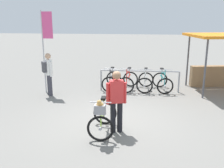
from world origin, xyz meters
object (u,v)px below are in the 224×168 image
object	(u,v)px
racked_bike_teal	(162,82)
market_stall	(224,56)
pedestrian_with_backpack	(48,72)
featured_bicycle	(102,117)
racked_bike_black	(112,81)
racked_bike_red	(128,81)
person_with_featured_bike	(116,99)
racked_bike_white	(145,82)
banner_flag	(46,36)

from	to	relation	value
racked_bike_teal	market_stall	size ratio (longest dim) A/B	0.34
pedestrian_with_backpack	featured_bicycle	bearing A→B (deg)	-49.69
racked_bike_black	racked_bike_teal	xyz separation A→B (m)	(2.10, 0.05, 0.00)
racked_bike_red	person_with_featured_bike	world-z (taller)	person_with_featured_bike
racked_bike_black	person_with_featured_bike	world-z (taller)	person_with_featured_bike
racked_bike_black	person_with_featured_bike	size ratio (longest dim) A/B	0.68
racked_bike_black	racked_bike_red	distance (m)	0.70
racked_bike_black	racked_bike_red	xyz separation A→B (m)	(0.70, 0.02, 0.00)
person_with_featured_bike	market_stall	bearing A→B (deg)	50.49
person_with_featured_bike	pedestrian_with_backpack	world-z (taller)	same
racked_bike_teal	market_stall	world-z (taller)	market_stall
person_with_featured_bike	racked_bike_red	bearing A→B (deg)	89.46
person_with_featured_bike	pedestrian_with_backpack	distance (m)	4.12
racked_bike_teal	pedestrian_with_backpack	xyz separation A→B (m)	(-4.38, -1.20, 0.57)
racked_bike_black	pedestrian_with_backpack	world-z (taller)	pedestrian_with_backpack
racked_bike_teal	featured_bicycle	xyz separation A→B (m)	(-1.78, -4.27, 0.12)
racked_bike_white	featured_bicycle	size ratio (longest dim) A/B	0.94
racked_bike_black	market_stall	bearing A→B (deg)	9.16
market_stall	featured_bicycle	bearing A→B (deg)	-130.75
pedestrian_with_backpack	market_stall	world-z (taller)	market_stall
racked_bike_black	banner_flag	size ratio (longest dim) A/B	0.35
person_with_featured_bike	market_stall	world-z (taller)	market_stall
market_stall	banner_flag	xyz separation A→B (m)	(-7.05, -1.48, 0.84)
racked_bike_teal	market_stall	bearing A→B (deg)	15.40
featured_bicycle	market_stall	bearing A→B (deg)	49.25
racked_bike_black	featured_bicycle	size ratio (longest dim) A/B	0.91
racked_bike_teal	market_stall	distance (m)	2.78
person_with_featured_bike	banner_flag	bearing A→B (deg)	133.52
racked_bike_white	racked_bike_black	bearing A→B (deg)	-178.54
pedestrian_with_backpack	racked_bike_red	bearing A→B (deg)	21.36
featured_bicycle	racked_bike_black	bearing A→B (deg)	94.34
racked_bike_white	market_stall	bearing A→B (deg)	12.44
racked_bike_red	featured_bicycle	distance (m)	4.25
banner_flag	racked_bike_black	bearing A→B (deg)	16.74
racked_bike_black	banner_flag	world-z (taller)	banner_flag
market_stall	racked_bike_red	bearing A→B (deg)	-169.49
racked_bike_white	person_with_featured_bike	world-z (taller)	person_with_featured_bike
racked_bike_black	featured_bicycle	distance (m)	4.23
person_with_featured_bike	banner_flag	xyz separation A→B (m)	(-3.12, 3.29, 1.32)
banner_flag	person_with_featured_bike	bearing A→B (deg)	-46.48
racked_bike_teal	person_with_featured_bike	size ratio (longest dim) A/B	0.72
featured_bicycle	racked_bike_teal	bearing A→B (deg)	67.39
racked_bike_red	pedestrian_with_backpack	distance (m)	3.25
racked_bike_black	racked_bike_red	size ratio (longest dim) A/B	0.94
racked_bike_black	person_with_featured_bike	distance (m)	4.12
racked_bike_teal	featured_bicycle	distance (m)	4.63
racked_bike_black	racked_bike_teal	world-z (taller)	same
racked_bike_white	pedestrian_with_backpack	size ratio (longest dim) A/B	0.70
racked_bike_white	person_with_featured_bike	distance (m)	4.16
featured_bicycle	racked_bike_white	bearing A→B (deg)	75.76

